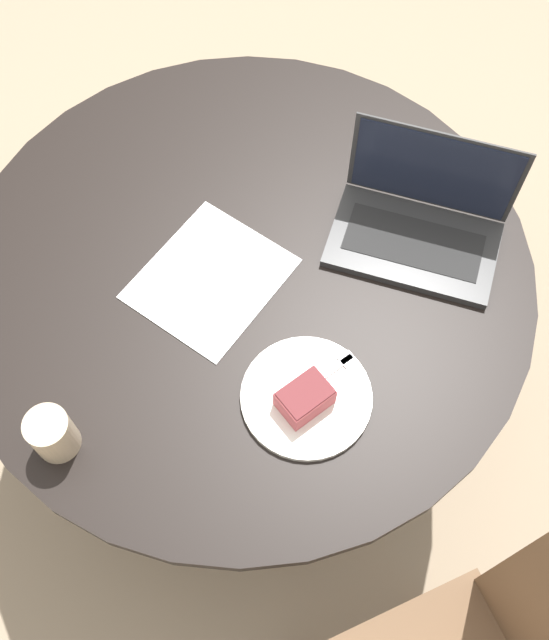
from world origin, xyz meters
TOP-DOWN VIEW (x-y plane):
  - ground_plane at (0.00, 0.00)m, footprint 12.00×12.00m
  - dining_table at (0.00, 0.00)m, footprint 1.20×1.20m
  - paper_document at (0.07, -0.00)m, footprint 0.38×0.37m
  - plate at (-0.00, 0.31)m, footprint 0.25×0.25m
  - cake_slice at (0.01, 0.33)m, footprint 0.11×0.09m
  - fork at (-0.05, 0.29)m, footprint 0.17×0.06m
  - coffee_glass at (0.45, 0.22)m, footprint 0.08×0.08m
  - laptop at (-0.36, 0.07)m, footprint 0.40×0.39m

SIDE VIEW (x-z plane):
  - ground_plane at x=0.00m, z-range 0.00..0.00m
  - dining_table at x=0.00m, z-range 0.24..0.97m
  - paper_document at x=0.07m, z-range 0.73..0.73m
  - plate at x=0.00m, z-range 0.73..0.74m
  - fork at x=-0.05m, z-range 0.74..0.75m
  - cake_slice at x=0.01m, z-range 0.74..0.80m
  - laptop at x=-0.36m, z-range 0.66..0.89m
  - coffee_glass at x=0.45m, z-range 0.73..0.83m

